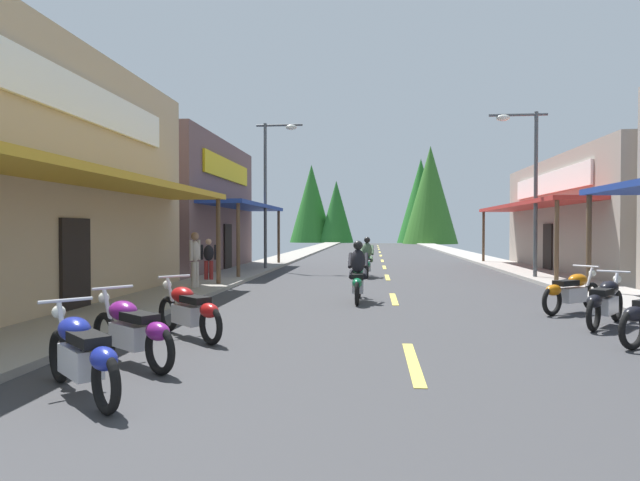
{
  "coord_description": "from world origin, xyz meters",
  "views": [
    {
      "loc": [
        -0.56,
        0.6,
        1.85
      ],
      "look_at": [
        -2.62,
        21.16,
        1.42
      ],
      "focal_mm": 29.71,
      "sensor_mm": 36.0,
      "label": 1
    }
  ],
  "objects_px": {
    "streetlamp_right": "(527,171)",
    "rider_cruising_lead": "(358,276)",
    "motorcycle_parked_left_2": "(189,310)",
    "streetlamp_left": "(272,176)",
    "pedestrian_by_shop": "(209,258)",
    "motorcycle_parked_left_0": "(81,353)",
    "pedestrian_browsing": "(195,257)",
    "rider_cruising_trailing": "(367,260)",
    "motorcycle_parked_left_1": "(131,329)",
    "motorcycle_parked_right_4": "(605,301)",
    "motorcycle_parked_right_5": "(572,291)"
  },
  "relations": [
    {
      "from": "rider_cruising_trailing",
      "to": "motorcycle_parked_left_1",
      "type": "bearing_deg",
      "value": 166.54
    },
    {
      "from": "streetlamp_left",
      "to": "pedestrian_browsing",
      "type": "xyz_separation_m",
      "value": [
        -0.74,
        -8.21,
        -3.24
      ]
    },
    {
      "from": "motorcycle_parked_left_0",
      "to": "rider_cruising_lead",
      "type": "relative_size",
      "value": 0.77
    },
    {
      "from": "motorcycle_parked_left_1",
      "to": "motorcycle_parked_left_2",
      "type": "bearing_deg",
      "value": -58.31
    },
    {
      "from": "streetlamp_left",
      "to": "streetlamp_right",
      "type": "distance_m",
      "value": 10.7
    },
    {
      "from": "rider_cruising_lead",
      "to": "rider_cruising_trailing",
      "type": "distance_m",
      "value": 7.11
    },
    {
      "from": "streetlamp_right",
      "to": "pedestrian_browsing",
      "type": "bearing_deg",
      "value": -155.98
    },
    {
      "from": "motorcycle_parked_right_5",
      "to": "pedestrian_by_shop",
      "type": "bearing_deg",
      "value": 112.28
    },
    {
      "from": "motorcycle_parked_left_1",
      "to": "rider_cruising_lead",
      "type": "relative_size",
      "value": 0.83
    },
    {
      "from": "streetlamp_left",
      "to": "motorcycle_parked_left_2",
      "type": "distance_m",
      "value": 15.32
    },
    {
      "from": "motorcycle_parked_left_2",
      "to": "pedestrian_by_shop",
      "type": "height_order",
      "value": "pedestrian_by_shop"
    },
    {
      "from": "rider_cruising_lead",
      "to": "pedestrian_by_shop",
      "type": "xyz_separation_m",
      "value": [
        -5.29,
        4.3,
        0.22
      ]
    },
    {
      "from": "streetlamp_left",
      "to": "motorcycle_parked_left_0",
      "type": "xyz_separation_m",
      "value": [
        1.34,
        -17.97,
        -3.78
      ]
    },
    {
      "from": "motorcycle_parked_right_4",
      "to": "motorcycle_parked_left_2",
      "type": "bearing_deg",
      "value": 141.39
    },
    {
      "from": "streetlamp_right",
      "to": "motorcycle_parked_left_0",
      "type": "xyz_separation_m",
      "value": [
        -8.81,
        -14.61,
        -3.53
      ]
    },
    {
      "from": "motorcycle_parked_left_2",
      "to": "motorcycle_parked_left_1",
      "type": "bearing_deg",
      "value": 127.35
    },
    {
      "from": "streetlamp_left",
      "to": "pedestrian_browsing",
      "type": "bearing_deg",
      "value": -95.14
    },
    {
      "from": "rider_cruising_trailing",
      "to": "rider_cruising_lead",
      "type": "bearing_deg",
      "value": 177.8
    },
    {
      "from": "motorcycle_parked_left_2",
      "to": "pedestrian_browsing",
      "type": "xyz_separation_m",
      "value": [
        -2.15,
        6.56,
        0.55
      ]
    },
    {
      "from": "streetlamp_right",
      "to": "motorcycle_parked_right_5",
      "type": "bearing_deg",
      "value": -98.87
    },
    {
      "from": "motorcycle_parked_right_5",
      "to": "rider_cruising_lead",
      "type": "height_order",
      "value": "rider_cruising_lead"
    },
    {
      "from": "streetlamp_left",
      "to": "motorcycle_parked_left_1",
      "type": "relative_size",
      "value": 3.73
    },
    {
      "from": "motorcycle_parked_left_2",
      "to": "rider_cruising_lead",
      "type": "bearing_deg",
      "value": -77.21
    },
    {
      "from": "motorcycle_parked_left_1",
      "to": "pedestrian_browsing",
      "type": "relative_size",
      "value": 1.0
    },
    {
      "from": "streetlamp_right",
      "to": "rider_cruising_trailing",
      "type": "distance_m",
      "value": 6.77
    },
    {
      "from": "motorcycle_parked_left_2",
      "to": "rider_cruising_trailing",
      "type": "distance_m",
      "value": 12.28
    },
    {
      "from": "motorcycle_parked_right_4",
      "to": "pedestrian_by_shop",
      "type": "height_order",
      "value": "pedestrian_by_shop"
    },
    {
      "from": "motorcycle_parked_right_4",
      "to": "rider_cruising_trailing",
      "type": "distance_m",
      "value": 11.1
    },
    {
      "from": "streetlamp_right",
      "to": "motorcycle_parked_right_4",
      "type": "distance_m",
      "value": 10.26
    },
    {
      "from": "streetlamp_right",
      "to": "rider_cruising_lead",
      "type": "height_order",
      "value": "streetlamp_right"
    },
    {
      "from": "motorcycle_parked_right_4",
      "to": "pedestrian_by_shop",
      "type": "relative_size",
      "value": 1.15
    },
    {
      "from": "streetlamp_left",
      "to": "motorcycle_parked_left_2",
      "type": "xyz_separation_m",
      "value": [
        1.42,
        -14.78,
        -3.78
      ]
    },
    {
      "from": "pedestrian_by_shop",
      "to": "pedestrian_browsing",
      "type": "height_order",
      "value": "pedestrian_browsing"
    },
    {
      "from": "streetlamp_left",
      "to": "motorcycle_parked_left_0",
      "type": "relative_size",
      "value": 4.01
    },
    {
      "from": "motorcycle_parked_right_5",
      "to": "motorcycle_parked_left_0",
      "type": "bearing_deg",
      "value": -176.98
    },
    {
      "from": "streetlamp_right",
      "to": "motorcycle_parked_left_2",
      "type": "height_order",
      "value": "streetlamp_right"
    },
    {
      "from": "motorcycle_parked_right_5",
      "to": "pedestrian_browsing",
      "type": "xyz_separation_m",
      "value": [
        -9.66,
        3.07,
        0.55
      ]
    },
    {
      "from": "streetlamp_right",
      "to": "motorcycle_parked_right_5",
      "type": "height_order",
      "value": "streetlamp_right"
    },
    {
      "from": "motorcycle_parked_left_0",
      "to": "rider_cruising_lead",
      "type": "xyz_separation_m",
      "value": [
        2.81,
        8.03,
        0.17
      ]
    },
    {
      "from": "motorcycle_parked_left_0",
      "to": "motorcycle_parked_left_1",
      "type": "relative_size",
      "value": 0.93
    },
    {
      "from": "motorcycle_parked_left_1",
      "to": "pedestrian_browsing",
      "type": "bearing_deg",
      "value": -39.94
    },
    {
      "from": "streetlamp_left",
      "to": "pedestrian_by_shop",
      "type": "xyz_separation_m",
      "value": [
        -1.14,
        -5.64,
        -3.39
      ]
    },
    {
      "from": "motorcycle_parked_left_0",
      "to": "pedestrian_browsing",
      "type": "relative_size",
      "value": 0.93
    },
    {
      "from": "motorcycle_parked_left_1",
      "to": "pedestrian_by_shop",
      "type": "relative_size",
      "value": 1.16
    },
    {
      "from": "rider_cruising_trailing",
      "to": "pedestrian_by_shop",
      "type": "height_order",
      "value": "rider_cruising_trailing"
    },
    {
      "from": "motorcycle_parked_left_2",
      "to": "rider_cruising_trailing",
      "type": "relative_size",
      "value": 0.77
    },
    {
      "from": "rider_cruising_trailing",
      "to": "pedestrian_by_shop",
      "type": "relative_size",
      "value": 1.4
    },
    {
      "from": "motorcycle_parked_left_2",
      "to": "streetlamp_right",
      "type": "bearing_deg",
      "value": -85.12
    },
    {
      "from": "rider_cruising_lead",
      "to": "rider_cruising_trailing",
      "type": "height_order",
      "value": "same"
    },
    {
      "from": "motorcycle_parked_left_2",
      "to": "rider_cruising_lead",
      "type": "relative_size",
      "value": 0.77
    }
  ]
}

